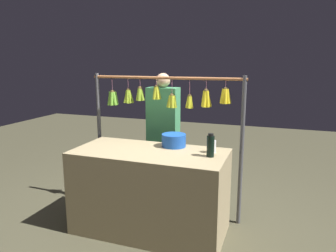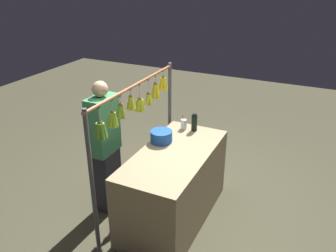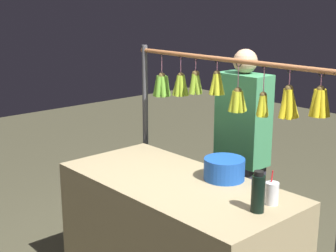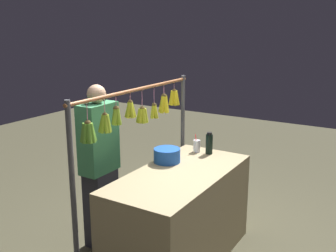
{
  "view_description": "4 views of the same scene",
  "coord_description": "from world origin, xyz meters",
  "px_view_note": "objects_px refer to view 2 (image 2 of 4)",
  "views": [
    {
      "loc": [
        -1.22,
        2.88,
        1.78
      ],
      "look_at": [
        -0.2,
        0.0,
        1.15
      ],
      "focal_mm": 34.03,
      "sensor_mm": 36.0,
      "label": 1
    },
    {
      "loc": [
        3.08,
        1.39,
        2.74
      ],
      "look_at": [
        0.16,
        0.0,
        1.26
      ],
      "focal_mm": 37.4,
      "sensor_mm": 36.0,
      "label": 2
    },
    {
      "loc": [
        -2.11,
        1.94,
        1.96
      ],
      "look_at": [
        0.07,
        0.0,
        1.21
      ],
      "focal_mm": 52.51,
      "sensor_mm": 36.0,
      "label": 3
    },
    {
      "loc": [
        2.93,
        1.67,
        2.16
      ],
      "look_at": [
        0.2,
        0.0,
        1.35
      ],
      "focal_mm": 42.49,
      "sensor_mm": 36.0,
      "label": 4
    }
  ],
  "objects_px": {
    "blue_bucket": "(161,136)",
    "drink_cup": "(184,124)",
    "vendor_person": "(105,149)",
    "water_bottle": "(194,123)"
  },
  "relations": [
    {
      "from": "drink_cup",
      "to": "blue_bucket",
      "type": "bearing_deg",
      "value": -12.49
    },
    {
      "from": "water_bottle",
      "to": "drink_cup",
      "type": "xyz_separation_m",
      "value": [
        0.01,
        -0.14,
        -0.04
      ]
    },
    {
      "from": "water_bottle",
      "to": "blue_bucket",
      "type": "bearing_deg",
      "value": -27.65
    },
    {
      "from": "blue_bucket",
      "to": "drink_cup",
      "type": "height_order",
      "value": "drink_cup"
    },
    {
      "from": "vendor_person",
      "to": "water_bottle",
      "type": "bearing_deg",
      "value": 134.17
    },
    {
      "from": "drink_cup",
      "to": "vendor_person",
      "type": "height_order",
      "value": "vendor_person"
    },
    {
      "from": "blue_bucket",
      "to": "vendor_person",
      "type": "xyz_separation_m",
      "value": [
        0.33,
        -0.57,
        -0.14
      ]
    },
    {
      "from": "drink_cup",
      "to": "vendor_person",
      "type": "relative_size",
      "value": 0.12
    },
    {
      "from": "blue_bucket",
      "to": "drink_cup",
      "type": "relative_size",
      "value": 1.35
    },
    {
      "from": "vendor_person",
      "to": "blue_bucket",
      "type": "bearing_deg",
      "value": 120.35
    }
  ]
}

